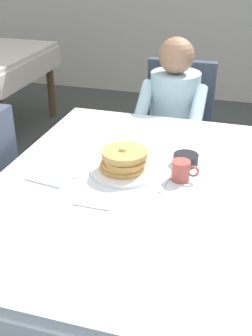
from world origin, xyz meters
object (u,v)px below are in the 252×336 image
dining_table_main (130,201)px  knife_right_of_plate (167,180)px  cup_coffee (181,171)px  diner_person (173,113)px  chair_diner (176,125)px  bowl_butter (186,159)px  plate_breakfast (124,171)px  fork_left_of_plate (80,168)px  breakfast_stack (124,159)px  spoon_near_edge (91,207)px

dining_table_main → knife_right_of_plate: knife_right_of_plate is taller
cup_coffee → knife_right_of_plate: bearing=-153.7°
diner_person → cup_coffee: diner_person is taller
dining_table_main → cup_coffee: size_ratio=13.49×
chair_diner → bowl_butter: size_ratio=8.45×
diner_person → plate_breakfast: (-0.03, -0.94, 0.08)m
knife_right_of_plate → chair_diner: bearing=13.0°
fork_left_of_plate → diner_person: bearing=-19.5°
diner_person → breakfast_stack: 0.95m
diner_person → fork_left_of_plate: (-0.22, -0.96, 0.07)m
fork_left_of_plate → cup_coffee: bearing=-93.1°
chair_diner → bowl_butter: bearing=102.3°
fork_left_of_plate → breakfast_stack: bearing=-90.0°
cup_coffee → spoon_near_edge: cup_coffee is taller
plate_breakfast → fork_left_of_plate: size_ratio=1.56×
fork_left_of_plate → knife_right_of_plate: size_ratio=0.90×
bowl_butter → diner_person: bearing=104.6°
diner_person → breakfast_stack: size_ratio=5.49×
cup_coffee → knife_right_of_plate: cup_coffee is taller
bowl_butter → fork_left_of_plate: (-0.43, -0.17, -0.02)m
fork_left_of_plate → spoon_near_edge: same height
chair_diner → spoon_near_edge: bearing=87.2°
diner_person → spoon_near_edge: size_ratio=7.47×
fork_left_of_plate → spoon_near_edge: 0.31m
diner_person → bowl_butter: size_ratio=10.18×
diner_person → plate_breakfast: size_ratio=4.00×
plate_breakfast → chair_diner: bearing=88.4°
chair_diner → bowl_butter: chair_diner is taller
knife_right_of_plate → bowl_butter: bearing=-10.3°
diner_person → breakfast_stack: diner_person is taller
diner_person → spoon_near_edge: (-0.07, -1.23, 0.07)m
chair_diner → diner_person: (-0.00, -0.16, 0.14)m
chair_diner → breakfast_stack: chair_diner is taller
chair_diner → plate_breakfast: (-0.03, -1.10, 0.22)m
plate_breakfast → spoon_near_edge: bearing=-97.2°
cup_coffee → knife_right_of_plate: (-0.05, -0.03, -0.04)m
plate_breakfast → spoon_near_edge: plate_breakfast is taller
chair_diner → plate_breakfast: chair_diner is taller
dining_table_main → plate_breakfast: 0.13m
plate_breakfast → breakfast_stack: 0.05m
cup_coffee → spoon_near_edge: (-0.28, -0.30, -0.04)m
plate_breakfast → breakfast_stack: (0.00, 0.00, 0.05)m
plate_breakfast → cup_coffee: (0.24, 0.01, 0.03)m
chair_diner → spoon_near_edge: size_ratio=6.20×
spoon_near_edge → chair_diner: bearing=87.0°
bowl_butter → spoon_near_edge: bearing=-121.6°
bowl_butter → chair_diner: bearing=102.3°
dining_table_main → spoon_near_edge: bearing=-111.6°
chair_diner → knife_right_of_plate: 1.15m
diner_person → plate_breakfast: bearing=88.1°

